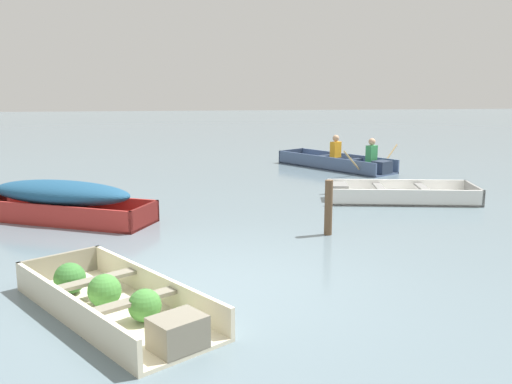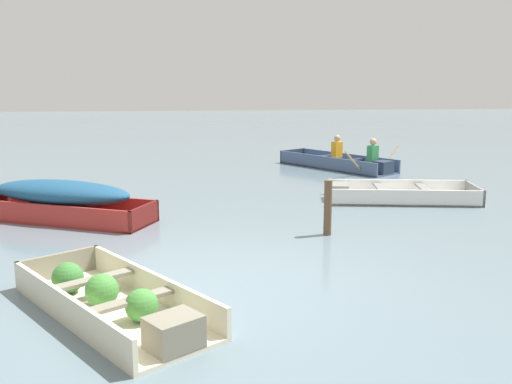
{
  "view_description": "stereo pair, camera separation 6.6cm",
  "coord_description": "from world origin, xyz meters",
  "views": [
    {
      "loc": [
        -0.36,
        -6.6,
        2.4
      ],
      "look_at": [
        0.9,
        3.76,
        0.35
      ],
      "focal_mm": 40.0,
      "sensor_mm": 36.0,
      "label": 1
    },
    {
      "loc": [
        -0.3,
        -6.61,
        2.4
      ],
      "look_at": [
        0.9,
        3.76,
        0.35
      ],
      "focal_mm": 40.0,
      "sensor_mm": 36.0,
      "label": 2
    }
  ],
  "objects": [
    {
      "name": "dinghy_cream_foreground",
      "position": [
        -1.14,
        -0.88,
        0.15
      ],
      "size": [
        2.4,
        2.81,
        0.39
      ],
      "color": "beige",
      "rests_on": "ground"
    },
    {
      "name": "rowboat_slate_blue_with_crew",
      "position": [
        3.85,
        8.54,
        0.19
      ],
      "size": [
        3.03,
        3.47,
        0.92
      ],
      "color": "#475B7F",
      "rests_on": "ground"
    },
    {
      "name": "skiff_red_mid_moored",
      "position": [
        -2.58,
        3.41,
        0.4
      ],
      "size": [
        3.37,
        2.24,
        0.7
      ],
      "color": "#AD2D28",
      "rests_on": "ground"
    },
    {
      "name": "ground_plane",
      "position": [
        0.0,
        0.0,
        0.0
      ],
      "size": [
        80.0,
        80.0,
        0.0
      ],
      "primitive_type": "plane",
      "color": "slate"
    },
    {
      "name": "mooring_post",
      "position": [
        1.82,
        1.91,
        0.44
      ],
      "size": [
        0.12,
        0.12,
        0.88
      ],
      "primitive_type": "cylinder",
      "color": "brown",
      "rests_on": "ground"
    },
    {
      "name": "skiff_white_near_moored",
      "position": [
        3.82,
        4.33,
        0.11
      ],
      "size": [
        3.09,
        1.69,
        0.33
      ],
      "color": "white",
      "rests_on": "ground"
    }
  ]
}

